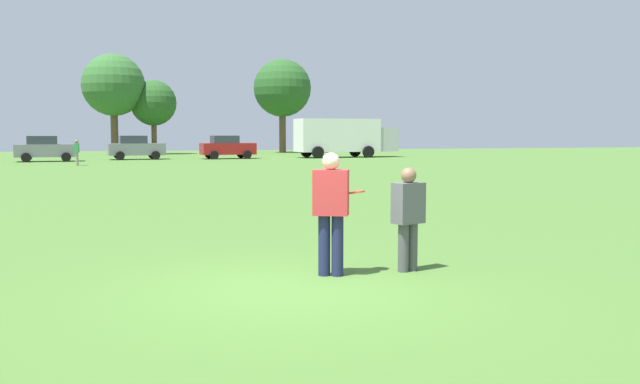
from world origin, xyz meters
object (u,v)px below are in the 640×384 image
object	(u,v)px
player_defender	(408,213)
parked_car_near_right	(227,147)
parked_car_mid_right	(136,147)
parked_car_center	(45,149)
box_truck	(344,136)
player_thrower	(331,207)
frisbee	(356,192)
traffic_cone	(329,206)
bystander_sideline_watcher	(77,151)

from	to	relation	value
player_defender	parked_car_near_right	world-z (taller)	parked_car_near_right
parked_car_mid_right	parked_car_center	bearing A→B (deg)	-161.31
parked_car_center	box_truck	xyz separation A→B (m)	(22.99, 1.82, 0.83)
player_thrower	frisbee	distance (m)	0.45
parked_car_near_right	traffic_cone	bearing A→B (deg)	-95.08
traffic_cone	parked_car_near_right	distance (m)	37.89
parked_car_center	player_thrower	bearing A→B (deg)	-79.80
parked_car_center	frisbee	bearing A→B (deg)	-79.27
frisbee	traffic_cone	distance (m)	7.07
traffic_cone	parked_car_center	bearing A→B (deg)	105.24
player_thrower	parked_car_mid_right	xyz separation A→B (m)	(-1.48, 45.14, -0.07)
player_thrower	frisbee	xyz separation A→B (m)	(0.40, 0.08, 0.20)
player_thrower	frisbee	size ratio (longest dim) A/B	6.49
player_defender	parked_car_near_right	bearing A→B (deg)	84.53
frisbee	parked_car_near_right	xyz separation A→B (m)	(5.07, 44.53, -0.27)
player_defender	frisbee	world-z (taller)	player_defender
bystander_sideline_watcher	traffic_cone	bearing A→B (deg)	-75.81
player_thrower	player_defender	distance (m)	1.21
parked_car_near_right	box_truck	world-z (taller)	box_truck
player_thrower	traffic_cone	bearing A→B (deg)	72.92
parked_car_center	box_truck	size ratio (longest dim) A/B	0.50
parked_car_center	parked_car_mid_right	size ratio (longest dim) A/B	1.00
player_thrower	parked_car_center	bearing A→B (deg)	100.20
player_defender	traffic_cone	size ratio (longest dim) A/B	3.22
player_defender	parked_car_center	xyz separation A→B (m)	(-8.93, 43.02, 0.06)
box_truck	frisbee	bearing A→B (deg)	-108.36
player_thrower	parked_car_center	world-z (taller)	parked_car_center
parked_car_center	parked_car_near_right	xyz separation A→B (m)	(13.20, 1.59, 0.00)
parked_car_center	parked_car_near_right	bearing A→B (deg)	6.85
player_defender	parked_car_center	distance (m)	43.94
parked_car_mid_right	box_truck	distance (m)	16.76
player_thrower	player_defender	xyz separation A→B (m)	(1.20, -0.01, -0.14)
player_thrower	parked_car_near_right	xyz separation A→B (m)	(5.47, 44.60, -0.07)
player_defender	parked_car_mid_right	xyz separation A→B (m)	(-2.68, 45.14, 0.06)
parked_car_mid_right	bystander_sideline_watcher	size ratio (longest dim) A/B	2.68
player_defender	player_thrower	bearing A→B (deg)	179.68
player_thrower	parked_car_center	size ratio (longest dim) A/B	0.41
player_thrower	parked_car_center	distance (m)	43.71
frisbee	parked_car_mid_right	distance (m)	45.10
frisbee	parked_car_near_right	distance (m)	44.81
parked_car_center	parked_car_near_right	distance (m)	13.30
traffic_cone	parked_car_center	xyz separation A→B (m)	(-9.85, 36.15, 0.69)
traffic_cone	parked_car_mid_right	world-z (taller)	parked_car_mid_right
traffic_cone	bystander_sideline_watcher	bearing A→B (deg)	104.19
player_defender	parked_car_mid_right	world-z (taller)	parked_car_mid_right
player_defender	bystander_sideline_watcher	distance (m)	36.68
parked_car_mid_right	bystander_sideline_watcher	xyz separation A→B (m)	(-3.80, -9.04, -0.01)
parked_car_near_right	box_truck	size ratio (longest dim) A/B	0.50
parked_car_mid_right	parked_car_near_right	xyz separation A→B (m)	(6.94, -0.53, 0.00)
player_thrower	frisbee	world-z (taller)	player_thrower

